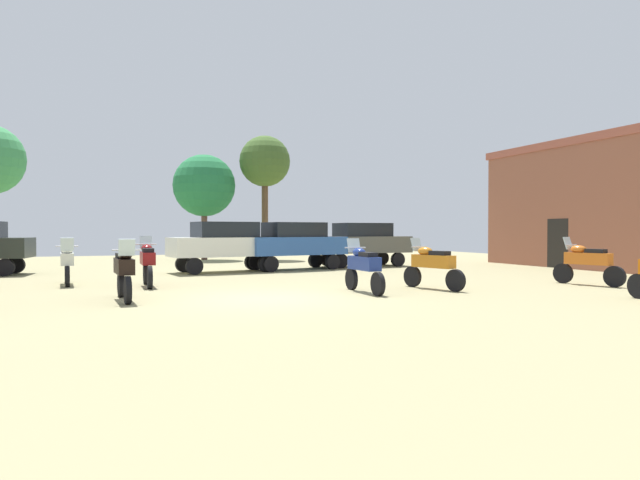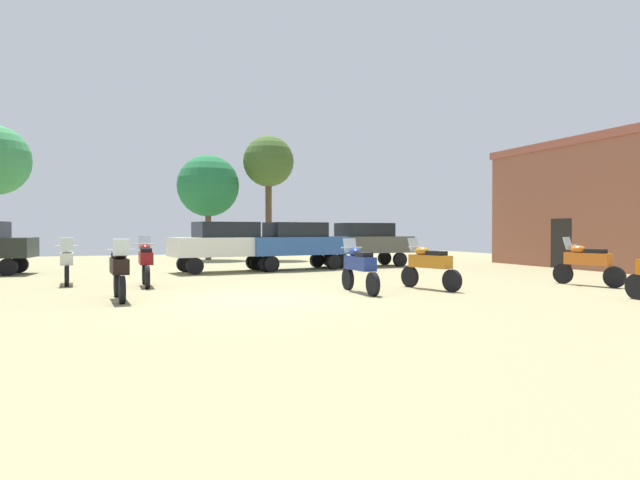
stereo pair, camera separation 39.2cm
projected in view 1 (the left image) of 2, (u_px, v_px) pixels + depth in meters
ground_plane at (267, 299)px, 13.49m from camera, size 44.00×52.00×0.02m
motorcycle_1 at (363, 266)px, 14.80m from camera, size 0.62×2.20×1.44m
motorcycle_2 at (67, 261)px, 16.97m from camera, size 0.62×2.22×1.45m
motorcycle_3 at (124, 270)px, 13.11m from camera, size 0.62×2.12×1.47m
motorcycle_6 at (432, 264)px, 15.70m from camera, size 0.80×2.15×1.44m
motorcycle_9 at (587, 261)px, 16.83m from camera, size 0.80×2.16×1.46m
motorcycle_10 at (147, 262)px, 16.41m from camera, size 0.62×2.16×1.50m
car_2 at (362, 241)px, 25.60m from camera, size 4.37×1.97×2.00m
car_4 at (294, 242)px, 23.48m from camera, size 4.54×2.49×2.00m
car_6 at (225, 243)px, 22.09m from camera, size 4.51×2.38×2.00m
tree_3 at (265, 163)px, 31.83m from camera, size 2.91×2.91×7.09m
tree_4 at (204, 186)px, 31.31m from camera, size 3.49×3.49×5.94m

